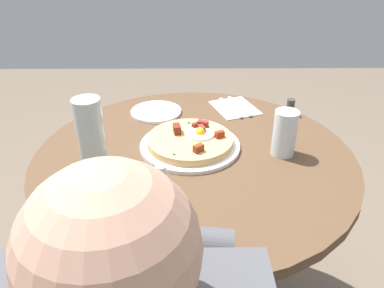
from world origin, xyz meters
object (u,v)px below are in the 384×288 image
at_px(knife, 239,106).
at_px(dining_table, 194,200).
at_px(fork, 231,107).
at_px(water_bottle, 91,137).
at_px(pizza_plate, 190,146).
at_px(pepper_shaker, 290,107).
at_px(salt_shaker, 161,174).
at_px(breakfast_pizza, 191,140).
at_px(water_glass, 285,133).
at_px(bread_plate, 156,112).

bearing_deg(knife, dining_table, -48.27).
distance_m(fork, water_bottle, 0.58).
bearing_deg(pizza_plate, pepper_shaker, -147.68).
bearing_deg(knife, pepper_shaker, 49.54).
xyz_separation_m(salt_shaker, pepper_shaker, (-0.43, -0.41, 0.00)).
bearing_deg(pepper_shaker, breakfast_pizza, 32.29).
height_order(breakfast_pizza, water_glass, water_glass).
xyz_separation_m(bread_plate, water_glass, (-0.39, 0.28, 0.06)).
xyz_separation_m(fork, pepper_shaker, (-0.20, 0.05, 0.02)).
bearing_deg(breakfast_pizza, pepper_shaker, -147.71).
xyz_separation_m(knife, water_glass, (-0.09, 0.33, 0.06)).
relative_size(water_bottle, pepper_shaker, 3.56).
xyz_separation_m(bread_plate, water_bottle, (0.14, 0.37, 0.10)).
relative_size(pizza_plate, breakfast_pizza, 1.17).
xyz_separation_m(breakfast_pizza, water_bottle, (0.26, 0.13, 0.08)).
bearing_deg(water_bottle, water_glass, -170.79).
relative_size(knife, water_glass, 1.32).
bearing_deg(pizza_plate, water_glass, 172.06).
relative_size(bread_plate, pepper_shaker, 3.05).
bearing_deg(water_bottle, pepper_shaker, -150.38).
bearing_deg(breakfast_pizza, dining_table, 107.85).
xyz_separation_m(breakfast_pizza, salt_shaker, (0.08, 0.18, 0.00)).
bearing_deg(water_glass, bread_plate, -35.75).
height_order(water_bottle, pepper_shaker, water_bottle).
distance_m(breakfast_pizza, knife, 0.34).
relative_size(pizza_plate, water_glass, 2.22).
distance_m(dining_table, pizza_plate, 0.19).
bearing_deg(bread_plate, water_bottle, 69.67).
bearing_deg(dining_table, bread_plate, -64.10).
height_order(dining_table, pizza_plate, pizza_plate).
height_order(fork, water_bottle, water_bottle).
relative_size(water_bottle, salt_shaker, 4.08).
height_order(dining_table, bread_plate, bread_plate).
bearing_deg(dining_table, breakfast_pizza, -72.15).
bearing_deg(knife, bread_plate, -101.68).
relative_size(breakfast_pizza, salt_shaker, 4.98).
bearing_deg(salt_shaker, breakfast_pizza, -113.01).
bearing_deg(salt_shaker, pizza_plate, -112.63).
bearing_deg(knife, water_bottle, -66.86).
bearing_deg(pepper_shaker, knife, -20.55).
relative_size(pizza_plate, water_bottle, 1.43).
relative_size(dining_table, pizza_plate, 3.12).
distance_m(dining_table, water_glass, 0.36).
distance_m(bread_plate, water_glass, 0.49).
relative_size(fork, knife, 1.00).
bearing_deg(pizza_plate, salt_shaker, 67.37).
distance_m(breakfast_pizza, water_bottle, 0.30).
height_order(fork, knife, same).
distance_m(bread_plate, knife, 0.31).
distance_m(pizza_plate, pepper_shaker, 0.42).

